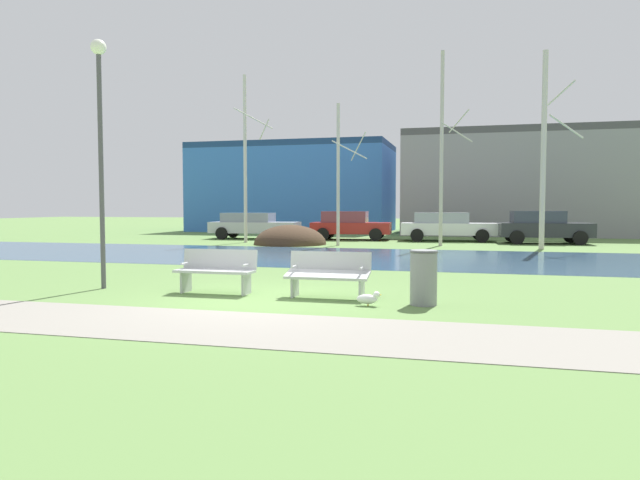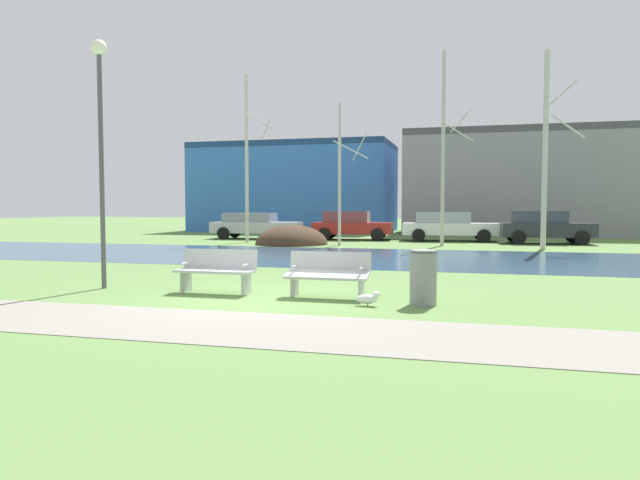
# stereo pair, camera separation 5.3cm
# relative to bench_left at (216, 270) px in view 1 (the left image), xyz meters

# --- Properties ---
(ground_plane) EXTENTS (120.00, 120.00, 0.00)m
(ground_plane) POSITION_rel_bench_left_xyz_m (1.16, 9.30, -0.47)
(ground_plane) COLOR #5B7F42
(paved_path_strip) EXTENTS (60.00, 2.23, 0.01)m
(paved_path_strip) POSITION_rel_bench_left_xyz_m (1.16, -2.97, -0.47)
(paved_path_strip) COLOR gray
(paved_path_strip) RESTS_ON ground
(river_band) EXTENTS (80.00, 7.85, 0.01)m
(river_band) POSITION_rel_bench_left_xyz_m (1.16, 8.76, -0.47)
(river_band) COLOR #33516B
(river_band) RESTS_ON ground
(soil_mound) EXTENTS (3.30, 3.34, 1.78)m
(soil_mound) POSITION_rel_bench_left_xyz_m (-2.98, 14.41, -0.47)
(soil_mound) COLOR #423021
(soil_mound) RESTS_ON ground
(bench_left) EXTENTS (1.60, 0.57, 0.87)m
(bench_left) POSITION_rel_bench_left_xyz_m (0.00, 0.00, 0.00)
(bench_left) COLOR #B2B5B7
(bench_left) RESTS_ON ground
(bench_right) EXTENTS (1.60, 0.57, 0.87)m
(bench_right) POSITION_rel_bench_left_xyz_m (2.31, 0.00, 0.00)
(bench_right) COLOR #B2B5B7
(bench_right) RESTS_ON ground
(trash_bin) EXTENTS (0.50, 0.50, 0.97)m
(trash_bin) POSITION_rel_bench_left_xyz_m (4.14, -0.37, 0.03)
(trash_bin) COLOR gray
(trash_bin) RESTS_ON ground
(seagull) EXTENTS (0.45, 0.17, 0.26)m
(seagull) POSITION_rel_bench_left_xyz_m (3.22, -0.72, -0.34)
(seagull) COLOR white
(seagull) RESTS_ON ground
(streetlamp) EXTENTS (0.32, 0.32, 5.20)m
(streetlamp) POSITION_rel_bench_left_xyz_m (-2.59, -0.01, 3.02)
(streetlamp) COLOR #4C4C51
(streetlamp) RESTS_ON ground
(birch_far_left) EXTENTS (1.51, 2.70, 7.92)m
(birch_far_left) POSITION_rel_bench_left_xyz_m (-5.40, 15.15, 3.58)
(birch_far_left) COLOR beige
(birch_far_left) RESTS_ON ground
(birch_left) EXTENTS (1.37, 2.52, 6.22)m
(birch_left) POSITION_rel_bench_left_xyz_m (-0.64, 14.18, 2.72)
(birch_left) COLOR beige
(birch_left) RESTS_ON ground
(birch_center_left) EXTENTS (1.39, 2.45, 8.46)m
(birch_center_left) POSITION_rel_bench_left_xyz_m (3.74, 15.16, 3.80)
(birch_center_left) COLOR #BCB7A8
(birch_center_left) RESTS_ON ground
(birch_center) EXTENTS (1.57, 2.57, 7.94)m
(birch_center) POSITION_rel_bench_left_xyz_m (7.81, 14.16, 3.58)
(birch_center) COLOR beige
(birch_center) RESTS_ON ground
(parked_van_nearest_silver) EXTENTS (4.78, 2.29, 1.38)m
(parked_van_nearest_silver) POSITION_rel_bench_left_xyz_m (-6.22, 18.18, 0.27)
(parked_van_nearest_silver) COLOR #B2B5BC
(parked_van_nearest_silver) RESTS_ON ground
(parked_sedan_second_red) EXTENTS (4.18, 2.29, 1.47)m
(parked_sedan_second_red) POSITION_rel_bench_left_xyz_m (-1.09, 18.65, 0.30)
(parked_sedan_second_red) COLOR maroon
(parked_sedan_second_red) RESTS_ON ground
(parked_hatch_third_white) EXTENTS (4.77, 2.27, 1.42)m
(parked_hatch_third_white) POSITION_rel_bench_left_xyz_m (3.84, 18.69, 0.29)
(parked_hatch_third_white) COLOR silver
(parked_hatch_third_white) RESTS_ON ground
(parked_wagon_fourth_dark) EXTENTS (4.20, 2.20, 1.52)m
(parked_wagon_fourth_dark) POSITION_rel_bench_left_xyz_m (8.23, 17.85, 0.32)
(parked_wagon_fourth_dark) COLOR #282B30
(parked_wagon_fourth_dark) RESTS_ON ground
(building_blue_store) EXTENTS (13.48, 7.08, 6.03)m
(building_blue_store) POSITION_rel_bench_left_xyz_m (-7.05, 28.31, 2.54)
(building_blue_store) COLOR #3870C6
(building_blue_store) RESTS_ON ground
(building_grey_warehouse) EXTENTS (14.80, 9.89, 6.22)m
(building_grey_warehouse) POSITION_rel_bench_left_xyz_m (8.41, 27.97, 2.64)
(building_grey_warehouse) COLOR gray
(building_grey_warehouse) RESTS_ON ground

